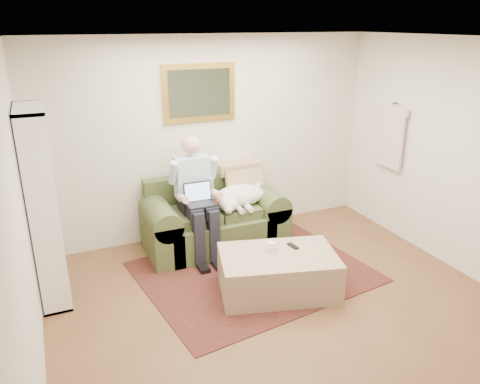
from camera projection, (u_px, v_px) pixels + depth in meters
room_shell at (290, 190)px, 4.25m from camera, size 4.51×5.00×2.61m
rug at (253, 272)px, 5.43m from camera, size 2.72×2.30×0.01m
sofa at (214, 224)px, 5.98m from camera, size 1.75×0.89×1.05m
seated_man at (198, 199)px, 5.59m from camera, size 0.58×0.83×1.47m
laptop at (199, 198)px, 5.52m from camera, size 0.34×0.27×0.25m
sleeping_dog at (240, 196)px, 5.89m from camera, size 0.72×0.45×0.27m
ottoman at (278, 273)px, 4.97m from camera, size 1.37×1.06×0.44m
coffee_mug at (271, 247)px, 4.95m from camera, size 0.08×0.08×0.10m
tv_remote at (293, 246)px, 5.06m from camera, size 0.07×0.16×0.02m
bookshelf at (43, 207)px, 4.64m from camera, size 0.28×0.80×2.00m
wall_mirror at (199, 93)px, 5.82m from camera, size 0.94×0.04×0.72m
hanging_shirt at (391, 134)px, 6.12m from camera, size 0.06×0.52×0.90m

